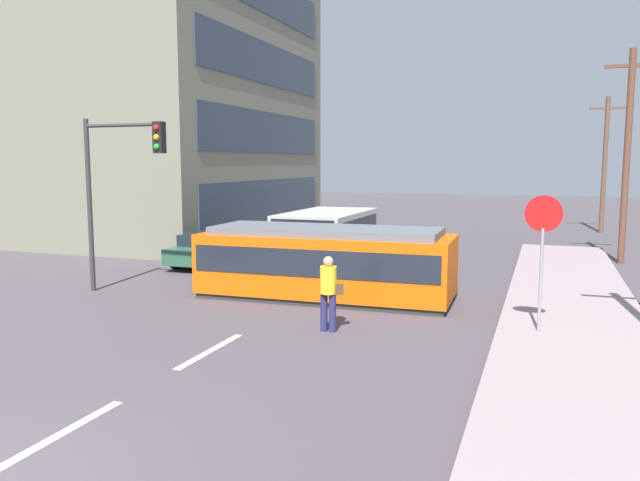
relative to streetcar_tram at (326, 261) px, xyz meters
The scene contains 15 objects.
ground_plane 1.79m from the streetcar_tram, 109.80° to the right, with size 120.00×120.00×0.00m, color #4B444A.
sidewalk_curb_right 8.34m from the streetcar_tram, 40.54° to the right, with size 3.20×36.00×0.14m, color gray.
lane_stripe_1 9.46m from the streetcar_tram, 93.05° to the right, with size 0.16×2.40×0.01m, color silver.
lane_stripe_2 5.50m from the streetcar_tram, 95.30° to the right, with size 0.16×2.40×0.01m, color silver.
lane_stripe_3 6.10m from the streetcar_tram, 94.76° to the left, with size 0.16×2.40×0.01m, color silver.
lane_stripe_4 12.05m from the streetcar_tram, 92.39° to the left, with size 0.16×2.40×0.01m, color silver.
corner_building 20.05m from the streetcar_tram, 140.90° to the left, with size 14.09×14.94×19.20m.
streetcar_tram is the anchor object (origin of this frame).
city_bus 5.92m from the streetcar_tram, 109.07° to the left, with size 2.55×5.06×1.91m.
pedestrian_crossing 3.44m from the streetcar_tram, 69.46° to the right, with size 0.51×0.36×1.67m.
parked_sedan_mid 6.89m from the streetcar_tram, 144.86° to the left, with size 2.12×4.48×1.19m.
stop_sign 6.08m from the streetcar_tram, 21.34° to the right, with size 0.76×0.07×2.88m.
traffic_light_mast 6.30m from the streetcar_tram, 165.63° to the right, with size 2.62×0.33×4.91m.
utility_pole_mid 12.74m from the streetcar_tram, 48.13° to the left, with size 1.80×0.24×7.71m.
utility_pole_far 21.95m from the streetcar_tram, 67.35° to the left, with size 1.80×0.24×7.10m.
Camera 1 is at (6.09, -4.36, 3.68)m, focal length 34.77 mm.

